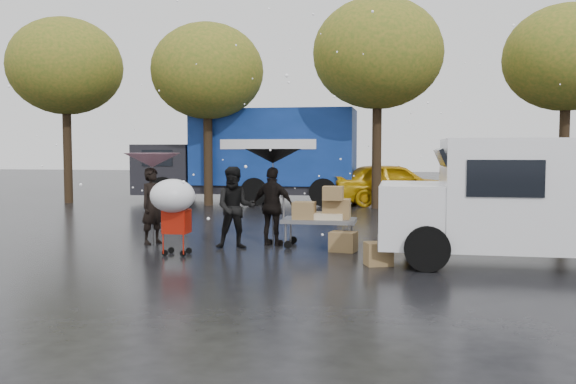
% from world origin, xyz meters
% --- Properties ---
extents(ground, '(90.00, 90.00, 0.00)m').
position_xyz_m(ground, '(0.00, 0.00, 0.00)').
color(ground, black).
rests_on(ground, ground).
extents(person_pink, '(0.61, 0.71, 1.63)m').
position_xyz_m(person_pink, '(-1.89, 1.16, 0.81)').
color(person_pink, black).
rests_on(person_pink, ground).
extents(person_middle, '(0.94, 0.81, 1.67)m').
position_xyz_m(person_middle, '(0.01, 0.87, 0.83)').
color(person_middle, black).
rests_on(person_middle, ground).
extents(person_black, '(1.04, 0.64, 1.65)m').
position_xyz_m(person_black, '(0.69, 1.39, 0.83)').
color(person_black, black).
rests_on(person_black, ground).
extents(umbrella_pink, '(1.19, 1.19, 1.94)m').
position_xyz_m(umbrella_pink, '(-1.89, 1.16, 1.79)').
color(umbrella_pink, '#4C4C4C').
rests_on(umbrella_pink, ground).
extents(umbrella_black, '(1.16, 1.16, 2.03)m').
position_xyz_m(umbrella_black, '(0.69, 1.39, 1.87)').
color(umbrella_black, '#4C4C4C').
rests_on(umbrella_black, ground).
extents(vendor_cart, '(1.52, 0.80, 1.27)m').
position_xyz_m(vendor_cart, '(1.74, 1.37, 0.73)').
color(vendor_cart, slate).
rests_on(vendor_cart, ground).
extents(shopping_cart, '(0.84, 0.84, 1.46)m').
position_xyz_m(shopping_cart, '(-0.88, -0.23, 1.06)').
color(shopping_cart, '#A91709').
rests_on(shopping_cart, ground).
extents(white_van, '(4.91, 2.18, 2.20)m').
position_xyz_m(white_van, '(5.56, 0.15, 1.16)').
color(white_van, white).
rests_on(white_van, ground).
extents(blue_truck, '(8.30, 2.60, 3.50)m').
position_xyz_m(blue_truck, '(-2.20, 11.51, 1.76)').
color(blue_truck, navy).
rests_on(blue_truck, ground).
extents(box_ground_near, '(0.54, 0.49, 0.40)m').
position_xyz_m(box_ground_near, '(2.94, -0.42, 0.20)').
color(box_ground_near, olive).
rests_on(box_ground_near, ground).
extents(box_ground_far, '(0.57, 0.48, 0.39)m').
position_xyz_m(box_ground_far, '(2.20, 0.90, 0.20)').
color(box_ground_far, olive).
rests_on(box_ground_far, ground).
extents(yellow_taxi, '(4.88, 3.05, 1.55)m').
position_xyz_m(yellow_taxi, '(3.03, 11.36, 0.77)').
color(yellow_taxi, '#DAA10B').
rests_on(yellow_taxi, ground).
extents(tree_row, '(21.60, 4.40, 7.12)m').
position_xyz_m(tree_row, '(-0.47, 10.00, 5.02)').
color(tree_row, black).
rests_on(tree_row, ground).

